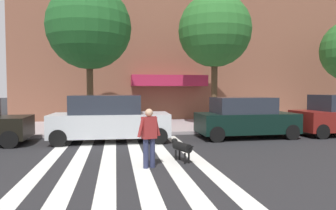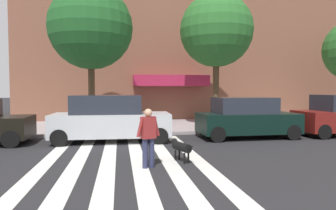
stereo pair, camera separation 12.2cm
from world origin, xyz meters
name	(u,v)px [view 1 (the left image)]	position (x,y,z in m)	size (l,w,h in m)	color
ground_plane	(131,178)	(0.00, 6.79, 0.00)	(160.00, 160.00, 0.00)	#232326
sidewalk_far	(122,127)	(0.00, 16.59, 0.07)	(80.00, 6.00, 0.15)	#A29598
crosswalk_stripes	(126,178)	(-0.13, 6.79, 0.00)	(4.95, 12.99, 0.01)	silver
parked_car_behind_first	(109,119)	(-0.62, 12.20, 0.94)	(4.86, 2.13, 1.93)	#B8BEC2
parked_car_third_in_line	(245,118)	(5.37, 12.19, 0.89)	(4.39, 2.04, 1.82)	black
street_tree_nearest	(89,28)	(-1.63, 15.22, 5.27)	(4.21, 4.21, 7.25)	#4C3823
street_tree_middle	(215,31)	(5.06, 15.62, 5.40)	(4.02, 4.02, 7.29)	#4C3823
pedestrian_dog_walker	(149,135)	(0.55, 7.70, 0.93)	(0.69, 0.36, 1.64)	#282D4C
dog_on_leash	(181,147)	(1.58, 8.28, 0.44)	(0.53, 1.10, 0.65)	black
pedestrian_bystander	(314,109)	(10.83, 15.01, 1.08)	(0.25, 0.70, 1.64)	#6B6051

